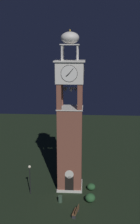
% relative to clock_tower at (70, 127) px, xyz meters
% --- Properties ---
extents(ground, '(80.00, 80.00, 0.00)m').
position_rel_clock_tower_xyz_m(ground, '(0.00, 0.00, -8.29)').
color(ground, black).
extents(clock_tower, '(3.65, 3.65, 20.16)m').
position_rel_clock_tower_xyz_m(clock_tower, '(0.00, 0.00, 0.00)').
color(clock_tower, brown).
rests_on(clock_tower, ground).
extents(park_bench, '(0.78, 1.66, 0.95)m').
position_rel_clock_tower_xyz_m(park_bench, '(1.06, -6.25, -7.81)').
color(park_bench, brown).
rests_on(park_bench, ground).
extents(lamp_post, '(0.36, 0.36, 3.90)m').
position_rel_clock_tower_xyz_m(lamp_post, '(-4.90, -2.12, -5.59)').
color(lamp_post, black).
rests_on(lamp_post, ground).
extents(trash_bin, '(0.52, 0.52, 0.80)m').
position_rel_clock_tower_xyz_m(trash_bin, '(-0.96, -3.75, -7.89)').
color(trash_bin, '#38513D').
rests_on(trash_bin, ground).
extents(shrub_near_entry, '(1.08, 1.08, 0.85)m').
position_rel_clock_tower_xyz_m(shrub_near_entry, '(2.81, -0.63, -7.87)').
color(shrub_near_entry, '#28562D').
rests_on(shrub_near_entry, ground).
extents(shrub_left_of_tower, '(1.22, 1.22, 1.05)m').
position_rel_clock_tower_xyz_m(shrub_left_of_tower, '(2.65, -3.46, -7.77)').
color(shrub_left_of_tower, '#28562D').
rests_on(shrub_left_of_tower, ground).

